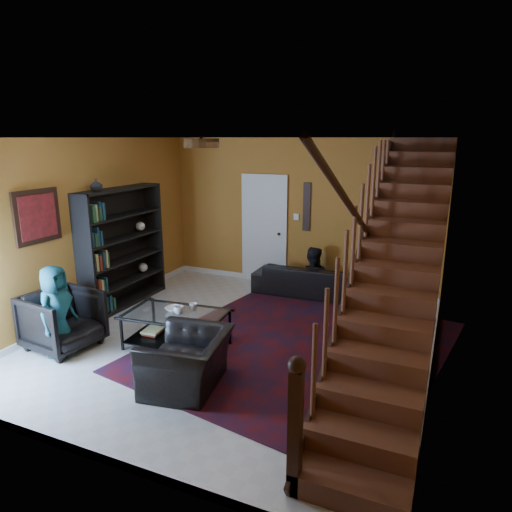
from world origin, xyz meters
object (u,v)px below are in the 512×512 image
Objects in this scene: sofa at (307,280)px; armchair_right at (187,361)px; bookshelf at (123,249)px; coffee_table at (176,327)px; armchair_left at (63,320)px.

armchair_right reaches higher than sofa.
bookshelf is 1.42× the size of coffee_table.
coffee_table is (1.41, 0.61, -0.10)m from armchair_left.
coffee_table is (1.76, -1.13, -0.67)m from bookshelf.
armchair_right is 1.06m from coffee_table.
armchair_right is (2.45, -1.94, -0.64)m from bookshelf.
bookshelf is 3.19m from armchair_right.
sofa reaches higher than coffee_table.
sofa is at bearing 71.18° from coffee_table.
armchair_right is at bearing -38.38° from bookshelf.
bookshelf reaches higher than armchair_right.
bookshelf reaches higher than sofa.
armchair_left is at bearing -78.46° from bookshelf.
bookshelf is 2.20m from coffee_table.
armchair_left is 1.54m from coffee_table.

